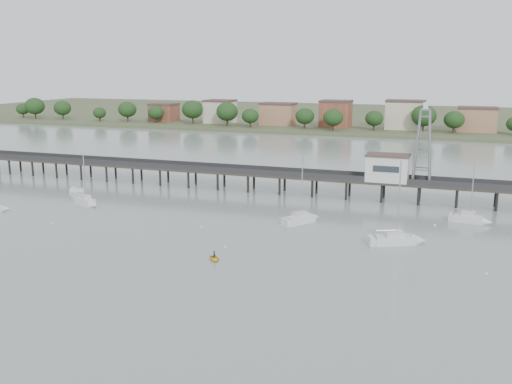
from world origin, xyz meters
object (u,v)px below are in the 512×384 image
sailboat_e (473,219)px  white_tender (77,190)px  sailboat_c (305,219)px  pier (266,174)px  lattice_tower (423,147)px  sailboat_b (88,202)px  sailboat_d (402,240)px  yellow_dinghy (214,260)px

sailboat_e → white_tender: (-79.00, -1.49, -0.28)m
sailboat_e → sailboat_c: size_ratio=0.90×
pier → lattice_tower: bearing=0.0°
sailboat_b → white_tender: size_ratio=3.16×
sailboat_b → sailboat_d: sailboat_d is taller
sailboat_c → white_tender: sailboat_c is taller
sailboat_c → yellow_dinghy: sailboat_c is taller
sailboat_c → white_tender: size_ratio=3.62×
pier → sailboat_e: 42.83m
lattice_tower → yellow_dinghy: 51.51m
sailboat_e → sailboat_d: bearing=-113.8°
sailboat_c → white_tender: bearing=116.4°
pier → sailboat_d: size_ratio=11.16×
sailboat_e → sailboat_b: 70.38m
lattice_tower → yellow_dinghy: bearing=-119.5°
pier → sailboat_b: (-28.48, -23.08, -3.14)m
sailboat_b → sailboat_c: size_ratio=0.87×
white_tender → yellow_dinghy: yellow_dinghy is taller
yellow_dinghy → pier: bearing=66.0°
lattice_tower → sailboat_c: size_ratio=1.29×
pier → sailboat_c: sailboat_c is taller
sailboat_c → white_tender: 52.23m
sailboat_e → sailboat_c: bearing=-152.6°
lattice_tower → sailboat_c: 29.35m
pier → sailboat_d: sailboat_d is taller
sailboat_b → white_tender: 13.56m
pier → sailboat_d: 41.50m
sailboat_c → yellow_dinghy: bearing=-162.3°
sailboat_d → sailboat_c: 18.31m
pier → white_tender: pier is taller
lattice_tower → sailboat_c: (-17.80, -20.86, -10.45)m
pier → sailboat_c: 25.16m
sailboat_b → white_tender: bearing=157.6°
sailboat_b → sailboat_c: (42.18, 2.22, -0.01)m
sailboat_e → sailboat_b: size_ratio=1.03×
sailboat_c → yellow_dinghy: 23.96m
sailboat_d → sailboat_c: sailboat_d is taller
lattice_tower → yellow_dinghy: size_ratio=6.09×
lattice_tower → sailboat_d: 29.72m
sailboat_d → white_tender: sailboat_d is taller
lattice_tower → sailboat_e: lattice_tower is taller
sailboat_d → yellow_dinghy: bearing=-170.1°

